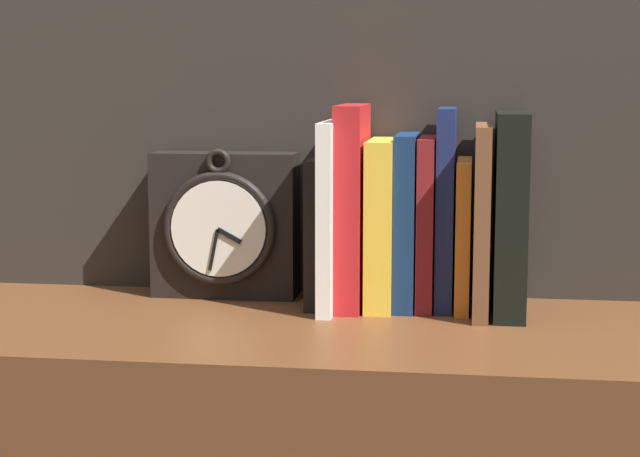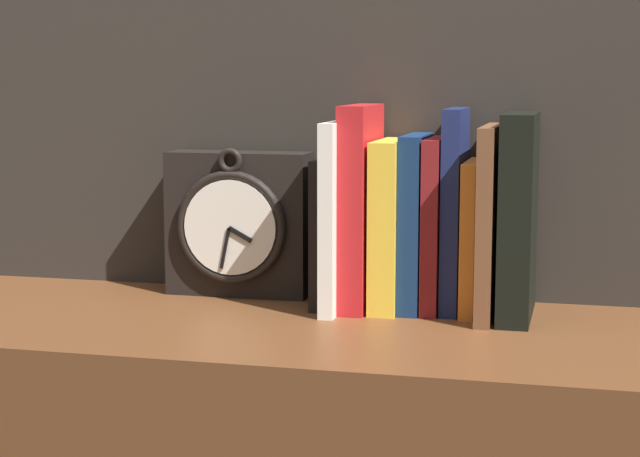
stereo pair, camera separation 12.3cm
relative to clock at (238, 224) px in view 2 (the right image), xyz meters
name	(u,v)px [view 2 (the right image)]	position (x,y,z in m)	size (l,w,h in m)	color
clock	(238,224)	(0.00, 0.00, 0.00)	(0.19, 0.07, 0.20)	black
book_slot0_black	(326,232)	(0.13, -0.03, 0.00)	(0.01, 0.12, 0.19)	black
book_slot1_white	(336,215)	(0.14, -0.04, 0.02)	(0.02, 0.16, 0.23)	white
book_slot2_red	(360,207)	(0.17, -0.03, 0.03)	(0.03, 0.13, 0.25)	red
book_slot3_yellow	(390,225)	(0.21, -0.03, 0.01)	(0.03, 0.13, 0.21)	yellow
book_slot4_navy	(415,222)	(0.24, -0.03, 0.01)	(0.03, 0.12, 0.22)	navy
book_slot5_maroon	(435,224)	(0.27, -0.02, 0.01)	(0.02, 0.12, 0.21)	maroon
book_slot6_navy	(455,210)	(0.29, -0.02, 0.03)	(0.02, 0.11, 0.25)	#18214E
book_slot7_orange	(472,237)	(0.31, -0.03, 0.00)	(0.02, 0.12, 0.19)	orange
book_slot8_brown	(489,221)	(0.33, -0.04, 0.02)	(0.02, 0.16, 0.23)	brown
book_slot9_black	(518,216)	(0.37, -0.04, 0.03)	(0.04, 0.15, 0.25)	black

